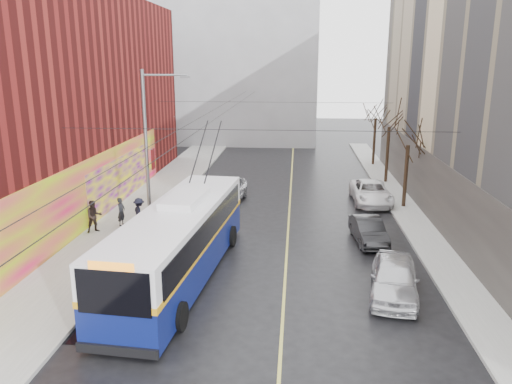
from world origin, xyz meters
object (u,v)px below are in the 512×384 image
at_px(tree_mid, 390,117).
at_px(pedestrian_a, 121,212).
at_px(trolleybus, 179,241).
at_px(parked_car_b, 368,230).
at_px(pedestrian_c, 139,213).
at_px(tree_far, 376,110).
at_px(following_car, 228,190).
at_px(streetlight_pole, 149,147).
at_px(pedestrian_b, 94,216).
at_px(parked_car_c, 371,192).
at_px(tree_near, 409,133).
at_px(parked_car_a, 394,278).

height_order(tree_mid, pedestrian_a, tree_mid).
distance_m(tree_mid, trolleybus, 22.86).
height_order(parked_car_b, pedestrian_c, pedestrian_c).
relative_size(tree_far, pedestrian_c, 3.78).
distance_m(following_car, pedestrian_a, 8.06).
bearing_deg(tree_far, pedestrian_c, -129.00).
distance_m(tree_mid, pedestrian_c, 20.88).
relative_size(tree_mid, trolleybus, 0.50).
height_order(streetlight_pole, pedestrian_a, streetlight_pole).
bearing_deg(pedestrian_a, pedestrian_c, -93.27).
bearing_deg(tree_far, following_car, -131.08).
bearing_deg(trolleybus, pedestrian_a, 132.12).
xyz_separation_m(tree_mid, pedestrian_c, (-15.99, -12.74, -4.23)).
bearing_deg(pedestrian_c, tree_far, -75.27).
bearing_deg(parked_car_b, pedestrian_b, 174.09).
xyz_separation_m(tree_far, parked_car_c, (-2.00, -12.86, -4.40)).
relative_size(streetlight_pole, following_car, 1.83).
distance_m(streetlight_pole, parked_car_b, 12.67).
bearing_deg(trolleybus, parked_car_c, 57.24).
xyz_separation_m(tree_far, trolleybus, (-12.17, -26.03, -3.40)).
bearing_deg(pedestrian_c, tree_mid, -87.71).
xyz_separation_m(pedestrian_a, pedestrian_c, (1.16, -0.26, 0.04)).
bearing_deg(parked_car_b, streetlight_pole, 170.65).
height_order(tree_near, trolleybus, tree_near).
relative_size(trolleybus, parked_car_c, 2.52).
xyz_separation_m(tree_mid, tree_far, (0.00, 7.00, -0.11)).
distance_m(tree_mid, parked_car_c, 7.66).
distance_m(tree_far, parked_car_c, 13.74).
relative_size(streetlight_pole, pedestrian_a, 5.41).
height_order(tree_far, trolleybus, tree_far).
height_order(pedestrian_a, pedestrian_b, pedestrian_b).
relative_size(streetlight_pole, tree_near, 1.41).
distance_m(trolleybus, parked_car_a, 9.27).
height_order(tree_far, parked_car_b, tree_far).
bearing_deg(pedestrian_c, trolleybus, 174.97).
bearing_deg(following_car, tree_near, 4.42).
relative_size(parked_car_b, pedestrian_b, 2.21).
bearing_deg(streetlight_pole, parked_car_b, -3.46).
relative_size(tree_near, pedestrian_a, 3.85).
bearing_deg(parked_car_c, tree_mid, 69.91).
bearing_deg(tree_far, parked_car_c, -98.84).
distance_m(streetlight_pole, pedestrian_c, 3.93).
relative_size(parked_car_c, following_car, 1.09).
bearing_deg(parked_car_a, pedestrian_c, 160.42).
xyz_separation_m(trolleybus, pedestrian_c, (-3.81, 6.29, -0.73)).
bearing_deg(streetlight_pole, pedestrian_c, 163.20).
bearing_deg(tree_far, streetlight_pole, -127.12).
height_order(parked_car_c, following_car, following_car).
xyz_separation_m(parked_car_a, pedestrian_a, (-14.13, 7.57, 0.18)).
relative_size(following_car, pedestrian_b, 2.70).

